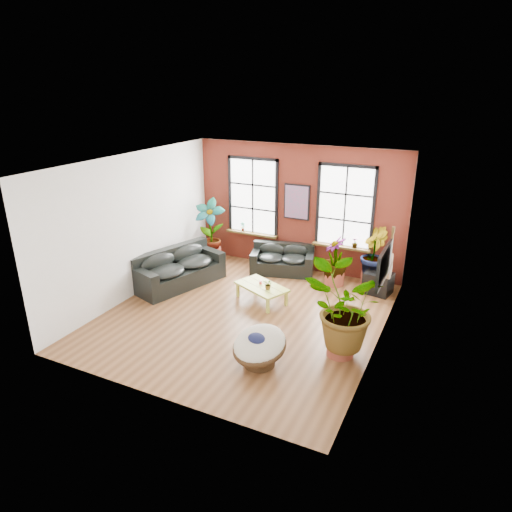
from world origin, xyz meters
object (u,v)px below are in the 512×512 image
at_px(sofa_back, 283,260).
at_px(papasan_chair, 259,346).
at_px(sofa_left, 178,269).
at_px(coffee_table, 262,287).

height_order(sofa_back, papasan_chair, sofa_back).
bearing_deg(papasan_chair, sofa_back, 125.91).
distance_m(sofa_back, sofa_left, 2.93).
relative_size(coffee_table, papasan_chair, 1.11).
distance_m(sofa_left, papasan_chair, 4.27).
bearing_deg(papasan_chair, coffee_table, 132.96).
height_order(sofa_left, papasan_chair, sofa_left).
relative_size(sofa_back, papasan_chair, 1.43).
height_order(sofa_back, sofa_left, sofa_left).
distance_m(sofa_back, coffee_table, 1.95).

